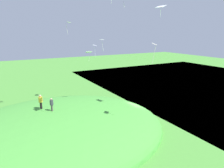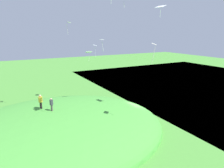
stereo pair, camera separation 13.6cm
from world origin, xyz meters
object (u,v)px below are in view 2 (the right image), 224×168
(kite_1, at_px, (89,52))
(kite_0, at_px, (154,46))
(person_walking_path, at_px, (51,103))
(kite_11, at_px, (102,41))
(kite_10, at_px, (69,23))
(kite_13, at_px, (161,7))
(kite_8, at_px, (95,46))
(person_on_hilltop, at_px, (40,100))

(kite_1, bearing_deg, kite_0, 104.58)
(person_walking_path, xyz_separation_m, kite_11, (-8.06, -2.83, 6.96))
(kite_10, relative_size, kite_13, 1.60)
(kite_8, xyz_separation_m, kite_10, (3.43, -2.70, 3.66))
(kite_0, distance_m, kite_8, 15.49)
(kite_0, bearing_deg, kite_11, -85.79)
(kite_10, bearing_deg, kite_8, 141.72)
(kite_8, bearing_deg, person_walking_path, 40.94)
(kite_10, relative_size, kite_11, 1.25)
(kite_1, xyz_separation_m, kite_13, (-5.28, 8.13, 5.39))
(kite_1, height_order, kite_11, kite_11)
(kite_0, relative_size, kite_10, 1.03)
(kite_13, bearing_deg, kite_10, -70.75)
(kite_11, bearing_deg, person_walking_path, 19.31)
(person_on_hilltop, relative_size, kite_11, 1.07)
(kite_8, bearing_deg, kite_0, 88.31)
(kite_8, height_order, kite_11, kite_11)
(person_on_hilltop, bearing_deg, kite_8, 95.02)
(kite_0, distance_m, kite_1, 10.85)
(kite_10, bearing_deg, kite_11, 105.62)
(person_walking_path, bearing_deg, kite_8, -75.32)
(kite_8, relative_size, kite_11, 1.23)
(person_walking_path, height_order, kite_0, kite_0)
(person_walking_path, relative_size, kite_13, 1.25)
(person_walking_path, xyz_separation_m, kite_13, (-11.39, 5.12, 10.78))
(kite_1, bearing_deg, kite_13, 123.03)
(kite_0, bearing_deg, kite_10, -80.72)
(person_walking_path, relative_size, kite_10, 0.78)
(kite_11, xyz_separation_m, kite_13, (-3.33, 7.95, 3.82))
(person_walking_path, bearing_deg, kite_10, -54.81)
(person_walking_path, height_order, kite_13, kite_13)
(kite_11, bearing_deg, kite_10, -74.38)
(kite_11, bearing_deg, kite_1, -5.32)
(person_walking_path, distance_m, kite_0, 13.34)
(person_walking_path, xyz_separation_m, kite_8, (-9.28, -8.05, 5.90))
(kite_1, height_order, kite_13, kite_13)
(kite_10, height_order, kite_13, kite_13)
(kite_11, relative_size, kite_13, 1.28)
(person_on_hilltop, xyz_separation_m, person_walking_path, (-0.98, 1.48, -0.08))
(kite_1, xyz_separation_m, kite_11, (-1.96, 0.18, 1.57))
(person_on_hilltop, relative_size, person_walking_path, 1.11)
(kite_1, bearing_deg, person_walking_path, 26.22)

